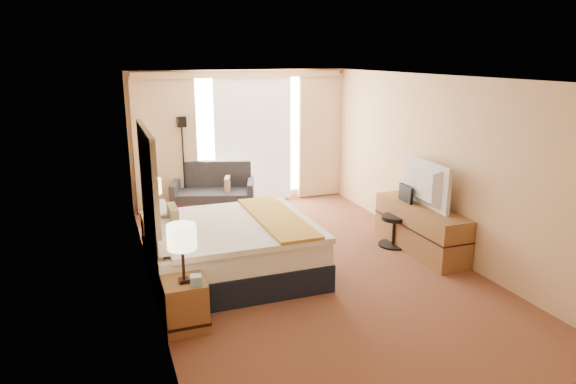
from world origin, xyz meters
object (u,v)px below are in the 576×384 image
object	(u,v)px
bed	(231,248)
television	(419,184)
desk_chair	(398,219)
lamp_right	(152,187)
loveseat	(214,197)
media_dresser	(420,228)
nightstand_right	(158,231)
lamp_left	(182,238)
floor_lamp	(183,145)
nightstand_left	(185,304)

from	to	relation	value
bed	television	bearing A→B (deg)	-1.54
desk_chair	lamp_right	distance (m)	3.74
loveseat	lamp_right	bearing A→B (deg)	-110.73
media_dresser	loveseat	distance (m)	3.88
nightstand_right	media_dresser	distance (m)	3.97
desk_chair	lamp_left	xyz separation A→B (m)	(-3.49, -1.41, 0.62)
floor_lamp	loveseat	bearing A→B (deg)	-34.48
nightstand_right	loveseat	size ratio (longest dim) A/B	0.33
lamp_right	lamp_left	bearing A→B (deg)	-89.11
media_dresser	television	distance (m)	0.69
lamp_left	floor_lamp	bearing A→B (deg)	80.73
bed	desk_chair	world-z (taller)	bed
media_dresser	nightstand_right	bearing A→B (deg)	158.60
nightstand_left	floor_lamp	bearing A→B (deg)	80.60
nightstand_left	floor_lamp	xyz separation A→B (m)	(0.72, 4.35, 0.98)
lamp_right	floor_lamp	bearing A→B (deg)	68.10
nightstand_left	desk_chair	world-z (taller)	desk_chair
bed	television	xyz separation A→B (m)	(2.84, -0.08, 0.66)
desk_chair	lamp_left	size ratio (longest dim) A/B	1.48
media_dresser	desk_chair	xyz separation A→B (m)	(-0.21, 0.30, 0.07)
bed	floor_lamp	distance (m)	3.31
lamp_left	loveseat	bearing A→B (deg)	73.57
loveseat	desk_chair	xyz separation A→B (m)	(2.29, -2.67, 0.12)
floor_lamp	bed	bearing A→B (deg)	-88.41
nightstand_left	media_dresser	size ratio (longest dim) A/B	0.31
bed	television	world-z (taller)	television
desk_chair	television	distance (m)	0.69
lamp_left	lamp_right	world-z (taller)	lamp_left
media_dresser	desk_chair	bearing A→B (deg)	124.40
nightstand_right	lamp_left	bearing A→B (deg)	-89.99
desk_chair	floor_lamp	bearing A→B (deg)	137.57
television	desk_chair	bearing A→B (deg)	33.76
media_dresser	lamp_left	distance (m)	3.92
nightstand_right	lamp_right	distance (m)	0.71
media_dresser	desk_chair	distance (m)	0.37
floor_lamp	lamp_right	size ratio (longest dim) A/B	3.20
loveseat	television	xyz separation A→B (m)	(2.45, -2.93, 0.73)
desk_chair	nightstand_left	bearing A→B (deg)	-154.03
nightstand_right	loveseat	bearing A→B (deg)	51.63
nightstand_left	television	size ratio (longest dim) A/B	0.47
nightstand_right	lamp_left	distance (m)	2.67
lamp_left	lamp_right	xyz separation A→B (m)	(-0.04, 2.52, -0.07)
nightstand_right	floor_lamp	xyz separation A→B (m)	(0.72, 1.85, 0.98)
loveseat	television	bearing A→B (deg)	-32.32
bed	loveseat	distance (m)	2.88
lamp_right	television	distance (m)	3.94
nightstand_left	lamp_left	bearing A→B (deg)	-89.38
nightstand_left	lamp_right	distance (m)	2.56
nightstand_right	loveseat	distance (m)	1.94
nightstand_left	nightstand_right	bearing A→B (deg)	90.00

